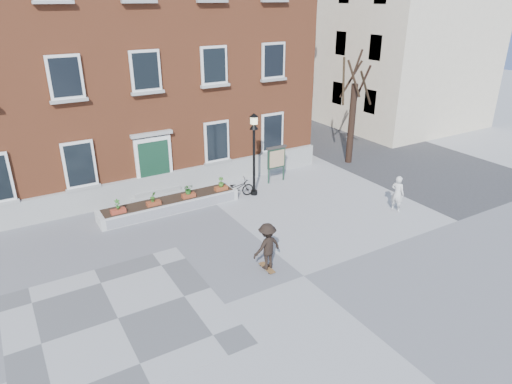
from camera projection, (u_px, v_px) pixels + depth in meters
ground at (304, 276)px, 15.39m from camera, size 100.00×100.00×0.00m
checker_patch at (118, 318)px, 13.36m from camera, size 6.00×6.00×0.01m
bicycle at (237, 188)px, 21.28m from camera, size 1.74×0.82×0.88m
parked_car at (289, 119)px, 32.37m from camera, size 2.53×4.10×1.28m
bystander at (397, 194)px, 19.77m from camera, size 0.52×0.67×1.62m
brick_building at (112, 47)px, 22.98m from camera, size 18.40×10.85×12.60m
planter_assembly at (170, 204)px, 20.00m from camera, size 6.20×1.12×1.15m
bare_tree at (352, 114)px, 24.83m from camera, size 1.83×1.83×6.16m
side_street at (342, 18)px, 36.67m from camera, size 15.20×36.00×14.50m
lamp_post at (254, 143)px, 20.70m from camera, size 0.40×0.40×3.93m
notice_board at (276, 158)px, 22.70m from camera, size 1.10×0.16×1.87m
skateboarder at (267, 246)px, 15.41m from camera, size 1.16×0.78×1.75m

